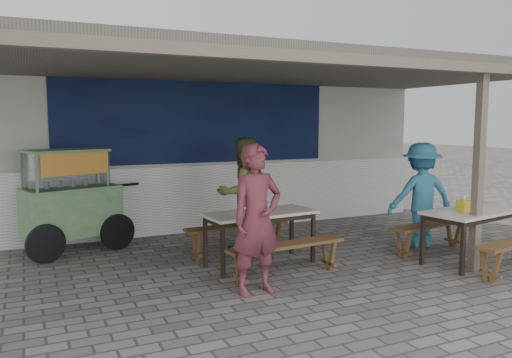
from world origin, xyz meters
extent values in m
plane|color=slate|center=(0.00, 0.00, 0.00)|extent=(60.00, 60.00, 0.00)
cube|color=beige|center=(0.00, 3.60, 1.75)|extent=(9.00, 1.20, 3.50)
cube|color=white|center=(0.00, 2.97, 0.60)|extent=(9.00, 0.10, 1.20)
cube|color=#0F1F49|center=(-0.20, 2.98, 2.05)|extent=(5.00, 0.03, 1.60)
cube|color=#5B554E|center=(0.00, 1.00, 2.75)|extent=(9.00, 4.20, 0.12)
cube|color=gray|center=(0.00, -1.05, 2.65)|extent=(9.00, 0.12, 0.12)
cube|color=gray|center=(2.35, -0.90, 1.35)|extent=(0.11, 0.11, 2.70)
cube|color=beige|center=(-0.15, 0.54, 0.73)|extent=(1.59, 0.80, 0.04)
cube|color=black|center=(-0.15, 0.54, 0.67)|extent=(1.48, 0.69, 0.06)
cube|color=black|center=(-0.83, 0.20, 0.35)|extent=(0.05, 0.05, 0.71)
cube|color=black|center=(0.58, 0.33, 0.35)|extent=(0.05, 0.05, 0.71)
cube|color=black|center=(-0.88, 0.74, 0.35)|extent=(0.05, 0.05, 0.71)
cube|color=black|center=(0.53, 0.87, 0.35)|extent=(0.05, 0.05, 0.71)
cube|color=brown|center=(-0.09, -0.14, 0.43)|extent=(1.66, 0.43, 0.04)
cube|color=brown|center=(-0.75, -0.20, 0.21)|extent=(0.07, 0.28, 0.41)
cube|color=brown|center=(0.58, -0.08, 0.21)|extent=(0.07, 0.28, 0.41)
cube|color=brown|center=(-0.21, 1.21, 0.43)|extent=(1.66, 0.43, 0.04)
cube|color=brown|center=(-0.88, 1.15, 0.21)|extent=(0.07, 0.28, 0.41)
cube|color=brown|center=(0.46, 1.27, 0.21)|extent=(0.07, 0.28, 0.41)
cube|color=beige|center=(2.60, -0.60, 0.73)|extent=(1.52, 0.96, 0.04)
cube|color=black|center=(2.60, -0.60, 0.67)|extent=(1.40, 0.85, 0.06)
cube|color=black|center=(2.01, -1.01, 0.35)|extent=(0.05, 0.05, 0.71)
cube|color=black|center=(1.91, -0.40, 0.35)|extent=(0.05, 0.05, 0.71)
cube|color=black|center=(3.18, -0.19, 0.35)|extent=(0.05, 0.05, 0.71)
cube|color=brown|center=(2.11, -1.36, 0.21)|extent=(0.10, 0.28, 0.41)
cube|color=brown|center=(2.48, 0.06, 0.43)|extent=(1.54, 0.53, 0.04)
cube|color=brown|center=(1.89, -0.05, 0.21)|extent=(0.10, 0.28, 0.41)
cube|color=brown|center=(3.08, 0.16, 0.21)|extent=(0.10, 0.28, 0.41)
cube|color=#72A26C|center=(-2.45, 2.40, 0.65)|extent=(1.51, 1.10, 0.70)
cube|color=#72A26C|center=(-2.45, 2.40, 0.28)|extent=(1.45, 1.04, 0.05)
cylinder|color=black|center=(-2.85, 1.86, 0.28)|extent=(0.55, 0.23, 0.56)
cylinder|color=black|center=(-1.81, 2.21, 0.28)|extent=(0.55, 0.23, 0.56)
cube|color=silver|center=(-2.50, 2.38, 1.28)|extent=(1.24, 0.92, 0.55)
cube|color=#72A26C|center=(-2.50, 2.38, 1.55)|extent=(1.29, 0.97, 0.04)
cube|color=#C33F2E|center=(-2.40, 2.08, 1.37)|extent=(0.96, 0.34, 0.32)
cylinder|color=black|center=(-1.69, 2.65, 0.95)|extent=(0.68, 0.26, 0.04)
imported|color=brown|center=(-0.67, -0.48, 0.87)|extent=(0.68, 0.49, 1.74)
imported|color=#565E2C|center=(0.00, 1.48, 0.87)|extent=(0.90, 0.73, 1.75)
imported|color=teal|center=(2.64, 0.43, 0.83)|extent=(1.19, 0.87, 1.66)
cube|color=yellow|center=(2.46, -0.59, 0.82)|extent=(0.15, 0.15, 0.15)
cube|color=#357735|center=(2.60, -0.45, 0.81)|extent=(0.18, 0.12, 0.11)
cylinder|color=beige|center=(0.11, 0.77, 0.79)|extent=(0.07, 0.07, 0.08)
imported|color=white|center=(-0.25, 0.65, 0.77)|extent=(0.19, 0.19, 0.04)
camera|label=1|loc=(-3.05, -5.59, 1.99)|focal=35.00mm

